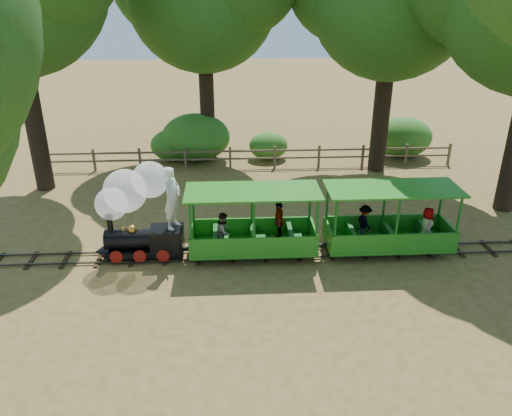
{
  "coord_description": "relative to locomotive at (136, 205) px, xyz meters",
  "views": [
    {
      "loc": [
        -1.0,
        -13.28,
        7.53
      ],
      "look_at": [
        -0.25,
        0.5,
        1.36
      ],
      "focal_mm": 35.0,
      "sensor_mm": 36.0,
      "label": 1
    }
  ],
  "objects": [
    {
      "name": "carriage_rear",
      "position": [
        7.51,
        -0.08,
        -0.92
      ],
      "size": [
        3.92,
        1.6,
        2.04
      ],
      "color": "#26801C",
      "rests_on": "track"
    },
    {
      "name": "shrub_mid_w",
      "position": [
        1.17,
        9.23,
        -0.64
      ],
      "size": [
        3.17,
        2.44,
        2.19
      ],
      "primitive_type": "ellipsoid",
      "color": "#2D6B1E",
      "rests_on": "ground"
    },
    {
      "name": "locomotive",
      "position": [
        0.0,
        0.0,
        0.0
      ],
      "size": [
        2.74,
        1.26,
        3.07
      ],
      "color": "black",
      "rests_on": "ground"
    },
    {
      "name": "shrub_west",
      "position": [
        0.1,
        9.23,
        -1.0
      ],
      "size": [
        2.13,
        1.64,
        1.47
      ],
      "primitive_type": "ellipsoid",
      "color": "#2D6B1E",
      "rests_on": "ground"
    },
    {
      "name": "carriage_front",
      "position": [
        3.37,
        -0.07,
        -0.91
      ],
      "size": [
        3.92,
        1.6,
        2.04
      ],
      "color": "#26801C",
      "rests_on": "track"
    },
    {
      "name": "shrub_east",
      "position": [
        10.98,
        9.23,
        -0.79
      ],
      "size": [
        2.74,
        2.11,
        1.9
      ],
      "primitive_type": "ellipsoid",
      "color": "#2D6B1E",
      "rests_on": "ground"
    },
    {
      "name": "fence",
      "position": [
        3.74,
        7.93,
        -1.16
      ],
      "size": [
        18.1,
        0.1,
        1.0
      ],
      "color": "brown",
      "rests_on": "ground"
    },
    {
      "name": "track",
      "position": [
        3.74,
        -0.07,
        -1.67
      ],
      "size": [
        22.0,
        1.0,
        0.1
      ],
      "color": "#3F3D3A",
      "rests_on": "ground"
    },
    {
      "name": "shrub_mid_e",
      "position": [
        4.55,
        9.23,
        -1.1
      ],
      "size": [
        1.83,
        1.41,
        1.27
      ],
      "primitive_type": "ellipsoid",
      "color": "#2D6B1E",
      "rests_on": "ground"
    },
    {
      "name": "ground",
      "position": [
        3.74,
        -0.07,
        -1.74
      ],
      "size": [
        90.0,
        90.0,
        0.0
      ],
      "primitive_type": "plane",
      "color": "olive",
      "rests_on": "ground"
    }
  ]
}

